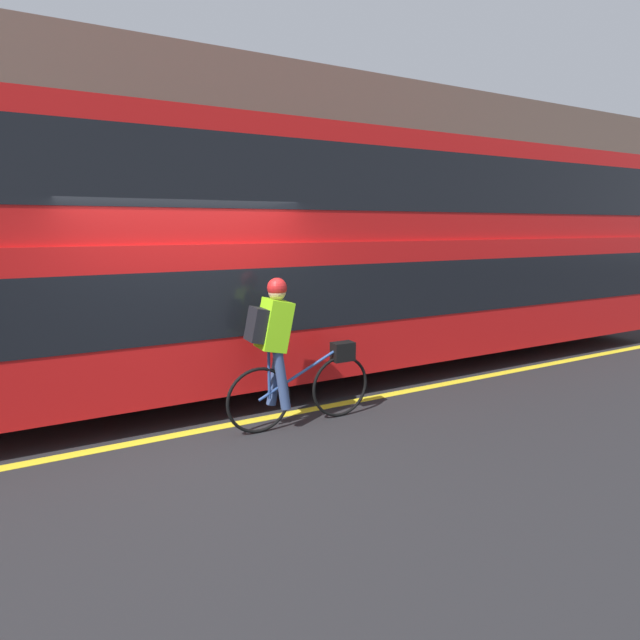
% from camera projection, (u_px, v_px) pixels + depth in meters
% --- Properties ---
extents(ground_plane, '(80.00, 80.00, 0.00)m').
position_uv_depth(ground_plane, '(203.00, 432.00, 5.49)').
color(ground_plane, '#232326').
extents(road_center_line, '(50.00, 0.14, 0.01)m').
position_uv_depth(road_center_line, '(202.00, 430.00, 5.52)').
color(road_center_line, yellow).
rests_on(road_center_line, ground_plane).
extents(sidewalk_curb, '(60.00, 2.54, 0.12)m').
position_uv_depth(sidewalk_curb, '(136.00, 338.00, 9.78)').
color(sidewalk_curb, '#A8A399').
rests_on(sidewalk_curb, ground_plane).
extents(building_facade, '(60.00, 0.30, 6.08)m').
position_uv_depth(building_facade, '(116.00, 187.00, 10.46)').
color(building_facade, brown).
rests_on(building_facade, ground_plane).
extents(bus, '(11.73, 2.57, 3.44)m').
position_uv_depth(bus, '(360.00, 246.00, 7.68)').
color(bus, black).
rests_on(bus, ground_plane).
extents(cyclist_on_bike, '(1.76, 0.32, 1.69)m').
position_uv_depth(cyclist_on_bike, '(286.00, 349.00, 5.45)').
color(cyclist_on_bike, black).
rests_on(cyclist_on_bike, ground_plane).
extents(trash_bin, '(0.59, 0.59, 0.97)m').
position_uv_depth(trash_bin, '(326.00, 298.00, 11.49)').
color(trash_bin, '#262628').
rests_on(trash_bin, sidewalk_curb).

